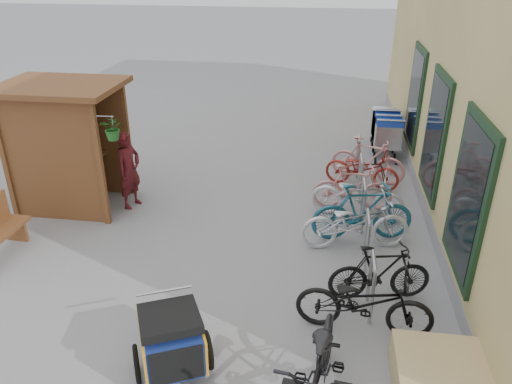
# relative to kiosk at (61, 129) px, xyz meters

# --- Properties ---
(ground) EXTENTS (80.00, 80.00, 0.00)m
(ground) POSITION_rel_kiosk_xyz_m (3.28, -2.47, -1.55)
(ground) COLOR gray
(kiosk) EXTENTS (2.49, 1.65, 2.40)m
(kiosk) POSITION_rel_kiosk_xyz_m (0.00, 0.00, 0.00)
(kiosk) COLOR brown
(kiosk) RESTS_ON ground
(bike_rack) EXTENTS (0.05, 5.35, 0.86)m
(bike_rack) POSITION_rel_kiosk_xyz_m (5.58, -0.07, -1.04)
(bike_rack) COLOR #A5A8AD
(bike_rack) RESTS_ON ground
(pallet_stack) EXTENTS (1.00, 1.20, 0.40)m
(pallet_stack) POSITION_rel_kiosk_xyz_m (6.28, -3.87, -1.34)
(pallet_stack) COLOR tan
(pallet_stack) RESTS_ON ground
(shopping_carts) EXTENTS (0.63, 1.73, 1.12)m
(shopping_carts) POSITION_rel_kiosk_xyz_m (6.28, 3.73, -0.90)
(shopping_carts) COLOR silver
(shopping_carts) RESTS_ON ground
(child_trailer) EXTENTS (1.02, 1.52, 0.90)m
(child_trailer) POSITION_rel_kiosk_xyz_m (3.22, -3.93, -1.05)
(child_trailer) COLOR navy
(child_trailer) RESTS_ON ground
(cargo_bike) EXTENTS (0.98, 2.19, 1.11)m
(cargo_bike) POSITION_rel_kiosk_xyz_m (4.92, -4.32, -1.00)
(cargo_bike) COLOR black
(cargo_bike) RESTS_ON ground
(person_kiosk) EXTENTS (0.53, 0.64, 1.52)m
(person_kiosk) POSITION_rel_kiosk_xyz_m (1.18, 0.11, -0.79)
(person_kiosk) COLOR maroon
(person_kiosk) RESTS_ON ground
(bike_0) EXTENTS (1.80, 0.75, 0.93)m
(bike_0) POSITION_rel_kiosk_xyz_m (5.46, -2.88, -1.09)
(bike_0) COLOR black
(bike_0) RESTS_ON ground
(bike_1) EXTENTS (1.52, 0.69, 0.88)m
(bike_1) POSITION_rel_kiosk_xyz_m (5.72, -2.15, -1.11)
(bike_1) COLOR black
(bike_1) RESTS_ON ground
(bike_2) EXTENTS (1.89, 0.96, 0.95)m
(bike_2) POSITION_rel_kiosk_xyz_m (5.41, -0.81, -1.08)
(bike_2) COLOR silver
(bike_2) RESTS_ON ground
(bike_3) EXTENTS (1.80, 0.80, 1.04)m
(bike_3) POSITION_rel_kiosk_xyz_m (5.54, -0.52, -1.03)
(bike_3) COLOR #1C5871
(bike_3) RESTS_ON ground
(bike_4) EXTENTS (1.79, 0.82, 0.91)m
(bike_4) POSITION_rel_kiosk_xyz_m (5.49, 0.27, -1.10)
(bike_4) COLOR silver
(bike_4) RESTS_ON ground
(bike_5) EXTENTS (1.53, 0.47, 0.92)m
(bike_5) POSITION_rel_kiosk_xyz_m (5.41, 0.58, -1.09)
(bike_5) COLOR #D68A8C
(bike_5) RESTS_ON ground
(bike_6) EXTENTS (1.65, 0.95, 0.82)m
(bike_6) POSITION_rel_kiosk_xyz_m (5.64, 1.64, -1.14)
(bike_6) COLOR maroon
(bike_6) RESTS_ON ground
(bike_7) EXTENTS (1.68, 0.96, 0.98)m
(bike_7) POSITION_rel_kiosk_xyz_m (5.77, 1.97, -1.06)
(bike_7) COLOR #D68A8C
(bike_7) RESTS_ON ground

